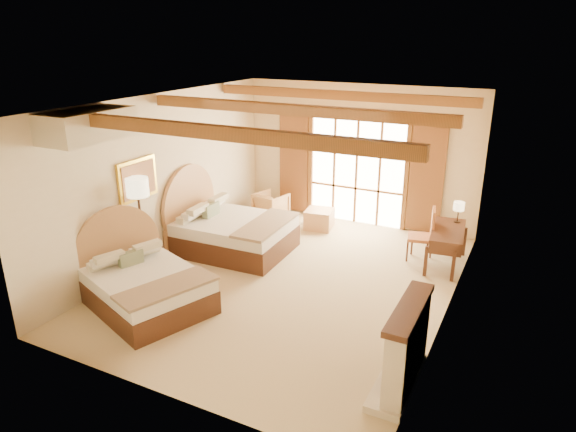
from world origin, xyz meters
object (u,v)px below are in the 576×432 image
Objects in this scene: desk at (447,246)px; bed_far at (227,229)px; armchair at (271,205)px; bed_near at (139,283)px; nightstand at (146,261)px.

bed_far is at bearing -170.43° from desk.
bed_far is 2.06m from armchair.
bed_near reaches higher than nightstand.
bed_near is 4.66m from armchair.
bed_far is at bearing 72.72° from nightstand.
bed_far is 1.84m from nightstand.
desk is (4.28, -0.84, 0.08)m from armchair.
armchair is 4.36m from desk.
armchair is (-0.08, 4.66, -0.08)m from bed_near.
bed_near is 2.60m from bed_far.
bed_near is 1.09× the size of bed_far.
nightstand is (-0.67, 0.89, -0.11)m from bed_near.
nightstand is (-0.66, -1.71, -0.16)m from bed_far.
bed_far reaches higher than bed_near.
desk is at bearing -178.62° from armchair.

